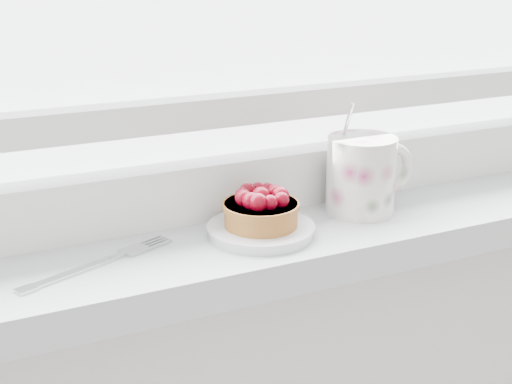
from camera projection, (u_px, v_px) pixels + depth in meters
saucer at (261, 230)px, 0.82m from camera, size 0.12×0.12×0.01m
raspberry_tart at (261, 208)px, 0.81m from camera, size 0.09×0.09×0.05m
floral_mug at (363, 173)px, 0.87m from camera, size 0.12×0.09×0.14m
fork at (97, 263)px, 0.74m from camera, size 0.18×0.08×0.00m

